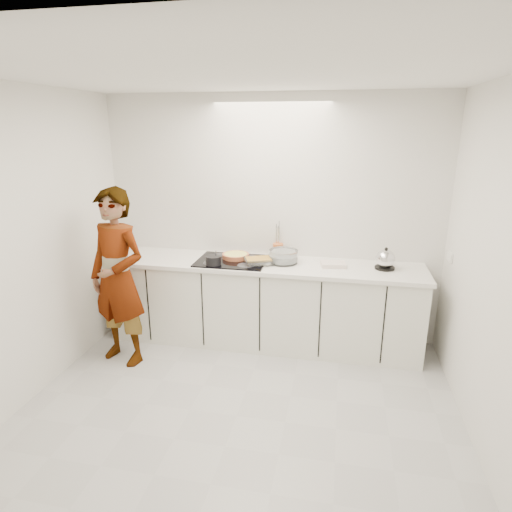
% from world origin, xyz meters
% --- Properties ---
extents(floor, '(3.60, 3.20, 0.00)m').
position_xyz_m(floor, '(0.00, 0.00, 0.00)').
color(floor, '#B6B6B6').
rests_on(floor, ground).
extents(ceiling, '(3.60, 3.20, 0.00)m').
position_xyz_m(ceiling, '(0.00, 0.00, 2.60)').
color(ceiling, white).
rests_on(ceiling, wall_back).
extents(wall_back, '(3.60, 0.00, 2.60)m').
position_xyz_m(wall_back, '(0.00, 1.60, 1.30)').
color(wall_back, silver).
rests_on(wall_back, ground).
extents(wall_front, '(3.60, 0.00, 2.60)m').
position_xyz_m(wall_front, '(0.00, -1.60, 1.30)').
color(wall_front, silver).
rests_on(wall_front, ground).
extents(wall_left, '(0.00, 3.20, 2.60)m').
position_xyz_m(wall_left, '(-1.80, 0.00, 1.30)').
color(wall_left, silver).
rests_on(wall_left, ground).
extents(wall_right, '(0.02, 3.20, 2.60)m').
position_xyz_m(wall_right, '(1.80, 0.02, 1.30)').
color(wall_right, silver).
rests_on(wall_right, ground).
extents(base_cabinets, '(3.20, 0.58, 0.87)m').
position_xyz_m(base_cabinets, '(0.00, 1.28, 0.43)').
color(base_cabinets, white).
rests_on(base_cabinets, floor).
extents(countertop, '(3.24, 0.64, 0.04)m').
position_xyz_m(countertop, '(0.00, 1.28, 0.89)').
color(countertop, white).
rests_on(countertop, base_cabinets).
extents(hob, '(0.72, 0.54, 0.01)m').
position_xyz_m(hob, '(-0.35, 1.26, 0.92)').
color(hob, black).
rests_on(hob, countertop).
extents(tart_dish, '(0.30, 0.30, 0.05)m').
position_xyz_m(tart_dish, '(-0.33, 1.35, 0.95)').
color(tart_dish, '#B65D38').
rests_on(tart_dish, hob).
extents(saucepan, '(0.17, 0.17, 0.15)m').
position_xyz_m(saucepan, '(-0.50, 1.08, 0.97)').
color(saucepan, black).
rests_on(saucepan, hob).
extents(baking_dish, '(0.33, 0.29, 0.05)m').
position_xyz_m(baking_dish, '(-0.06, 1.21, 0.95)').
color(baking_dish, silver).
rests_on(baking_dish, hob).
extents(mixing_bowl, '(0.38, 0.38, 0.14)m').
position_xyz_m(mixing_bowl, '(0.18, 1.32, 0.97)').
color(mixing_bowl, silver).
rests_on(mixing_bowl, countertop).
extents(tea_towel, '(0.27, 0.21, 0.04)m').
position_xyz_m(tea_towel, '(0.69, 1.31, 0.93)').
color(tea_towel, white).
rests_on(tea_towel, countertop).
extents(kettle, '(0.26, 0.26, 0.22)m').
position_xyz_m(kettle, '(1.20, 1.32, 1.00)').
color(kettle, black).
rests_on(kettle, countertop).
extents(utensil_crock, '(0.14, 0.14, 0.14)m').
position_xyz_m(utensil_crock, '(0.09, 1.54, 0.98)').
color(utensil_crock, '#CF632C').
rests_on(utensil_crock, countertop).
extents(cook, '(0.72, 0.57, 1.74)m').
position_xyz_m(cook, '(-1.33, 0.66, 0.87)').
color(cook, white).
rests_on(cook, floor).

